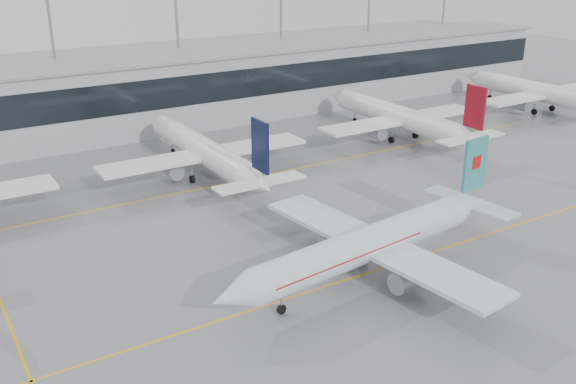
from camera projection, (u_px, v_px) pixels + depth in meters
ground at (353, 278)px, 62.56m from camera, size 320.00×320.00×0.00m
taxi_line_main at (353, 278)px, 62.55m from camera, size 120.00×0.25×0.01m
taxi_line_north at (218, 185)px, 86.31m from camera, size 120.00×0.25×0.01m
terminal at (134, 96)px, 109.45m from camera, size 180.00×15.00×12.00m
terminal_glass at (149, 95)px, 102.92m from camera, size 180.00×0.20×5.00m
terminal_roof at (131, 59)px, 107.18m from camera, size 182.00×16.00×0.40m
light_masts at (119, 47)px, 111.52m from camera, size 156.40×1.00×22.60m
air_canada_jet at (374, 242)px, 61.86m from camera, size 35.97×28.79×11.23m
parked_jet_c at (205, 152)px, 87.87m from camera, size 29.64×36.96×11.72m
parked_jet_d at (400, 117)px, 104.99m from camera, size 29.64×36.96×11.72m
parked_jet_e at (540, 92)px, 122.12m from camera, size 29.64×36.96×11.72m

